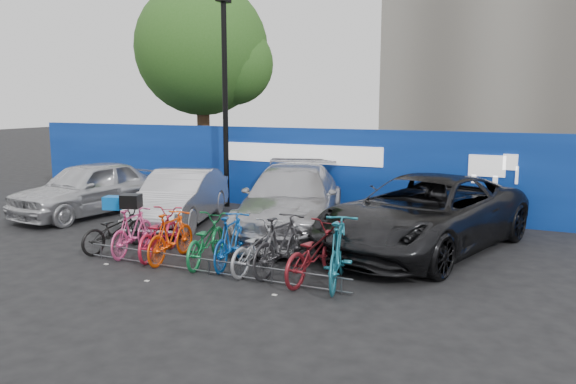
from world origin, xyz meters
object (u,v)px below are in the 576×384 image
Objects in this scene: bike_8 at (314,252)px; bike_9 at (338,252)px; bike_0 at (115,230)px; bike_4 at (206,240)px; tree at (207,52)px; bike_2 at (159,234)px; car_1 at (181,197)px; car_2 at (292,200)px; bike_1 at (133,231)px; bike_3 at (171,236)px; bike_rack at (209,266)px; car_3 at (424,214)px; lamppost at (225,98)px; bike_7 at (281,244)px; car_0 at (89,188)px; bike_6 at (257,247)px; bike_5 at (231,240)px.

bike_9 reaches higher than bike_8.
bike_4 reaches higher than bike_0.
tree reaches higher than bike_4.
tree is 4.25× the size of bike_2.
car_1 is 0.77× the size of car_2.
bike_3 is at bearing 166.93° from bike_1.
bike_rack is 2.79× the size of bike_9.
bike_3 is (-4.44, -2.92, -0.30)m from car_3.
bike_1 is at bearing -7.74° from bike_3.
car_2 is (3.07, 0.29, 0.10)m from car_1.
lamppost is 7.44m from bike_7.
car_3 reaches higher than bike_9.
bike_2 is 0.91× the size of bike_9.
car_0 is 2.60× the size of bike_0.
bike_1 is at bearing -141.45° from car_2.
tree is at bearing -60.32° from bike_9.
bike_9 is (1.67, -0.13, 0.15)m from bike_6.
bike_8 is at bearing 167.55° from bike_5.
bike_rack is 3.27× the size of bike_0.
bike_2 is at bearing -170.30° from bike_0.
car_1 reaches higher than bike_9.
bike_1 is at bearing 179.21° from bike_0.
tree is 1.39× the size of bike_rack.
bike_2 is (5.17, -10.04, -4.59)m from tree.
bike_7 is 0.71m from bike_8.
bike_4 is at bearing -126.05° from car_3.
bike_8 is at bearing -46.72° from car_1.
bike_7 is at bearing 27.97° from bike_rack.
car_1 reaches higher than bike_8.
bike_3 is at bearing -1.47° from bike_5.
bike_7 is at bearing 172.33° from bike_1.
car_0 is 4.24m from bike_0.
bike_4 is at bearing 165.54° from bike_2.
bike_6 is 0.90× the size of bike_8.
bike_5 is (0.11, -3.09, -0.28)m from car_2.
lamppost is 3.64× the size of bike_3.
car_3 is 3.11× the size of bike_7.
tree is at bearing 102.95° from car_0.
bike_6 is 0.49m from bike_7.
tree is 1.35× the size of car_3.
bike_6 is 1.18m from bike_8.
car_1 is 3.88m from bike_4.
bike_3 is at bearing -69.96° from lamppost.
bike_4 is 2.32m from bike_8.
bike_3 reaches higher than bike_rack.
car_0 is 2.69× the size of bike_1.
car_0 is at bearing -29.20° from bike_0.
bike_0 is (0.30, -2.82, -0.25)m from car_1.
bike_9 is (0.50, -0.08, 0.09)m from bike_8.
tree is at bearing 127.51° from lamppost.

